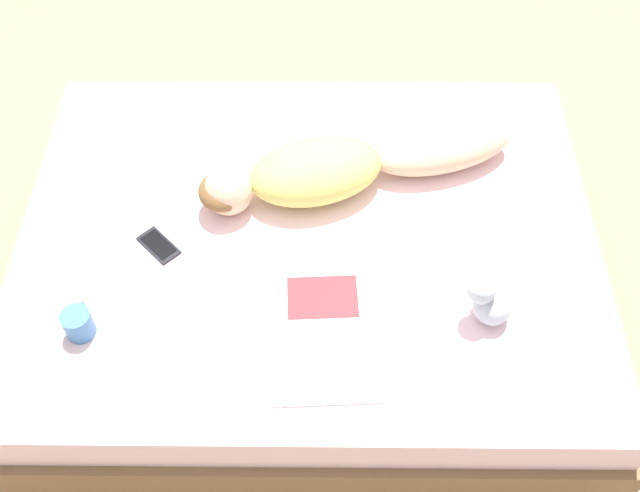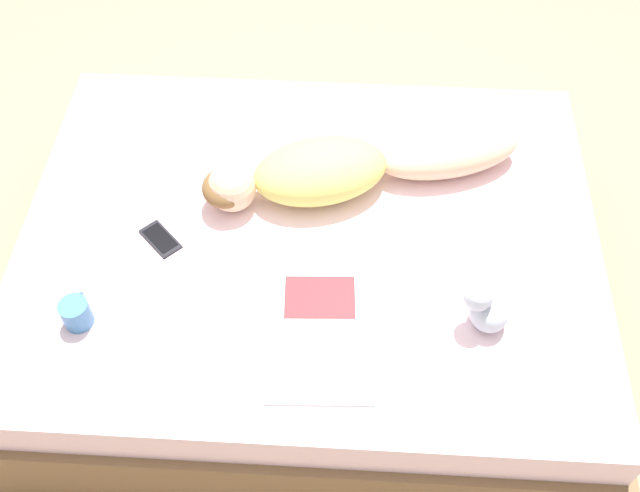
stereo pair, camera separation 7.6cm
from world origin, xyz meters
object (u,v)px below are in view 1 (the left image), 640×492
(coffee_mug, at_px, (78,323))
(cell_phone, at_px, (159,245))
(person, at_px, (348,165))
(open_magazine, at_px, (324,330))

(coffee_mug, xyz_separation_m, cell_phone, (0.34, -0.19, -0.04))
(person, xyz_separation_m, cell_phone, (-0.30, 0.65, -0.08))
(person, bearing_deg, coffee_mug, 110.49)
(open_magazine, relative_size, coffee_mug, 4.13)
(open_magazine, xyz_separation_m, cell_phone, (0.33, 0.57, 0.00))
(coffee_mug, distance_m, cell_phone, 0.39)
(person, bearing_deg, open_magazine, 155.89)
(open_magazine, xyz_separation_m, coffee_mug, (-0.01, 0.76, 0.05))
(person, height_order, open_magazine, person)
(coffee_mug, bearing_deg, open_magazine, -89.32)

